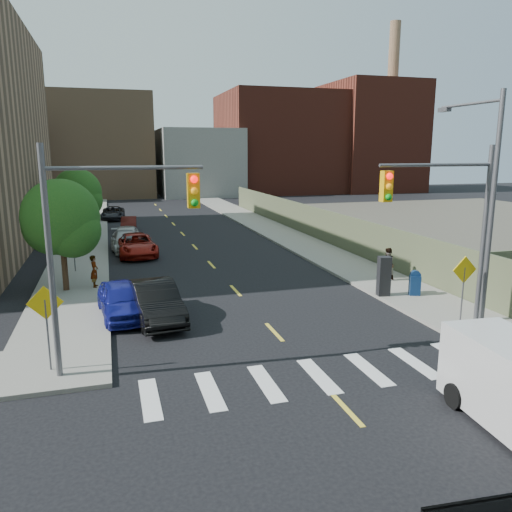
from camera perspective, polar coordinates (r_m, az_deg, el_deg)
ground at (r=12.73m, az=14.45°, el=-20.66°), size 160.00×160.00×0.00m
sidewalk_nw at (r=51.07m, az=-18.60°, el=3.76°), size 3.50×73.00×0.15m
sidewalk_ne at (r=52.79m, az=-1.52°, el=4.62°), size 3.50×73.00×0.15m
fence_north at (r=40.53m, az=5.99°, el=4.02°), size 0.12×44.00×2.50m
gravel_lot at (r=52.11m, az=24.16°, el=3.44°), size 36.00×42.00×0.06m
bg_bldg_midwest at (r=81.09m, az=-17.04°, el=11.92°), size 14.00×16.00×15.00m
bg_bldg_center at (r=80.30m, az=-6.73°, el=10.57°), size 12.00×16.00×10.00m
bg_bldg_east at (r=85.73m, az=2.47°, el=12.73°), size 18.00×18.00×16.00m
bg_bldg_fareast at (r=90.43m, az=12.79°, el=13.04°), size 14.00×16.00×18.00m
smokestack at (r=92.69m, az=15.19°, el=15.99°), size 1.80×1.80×28.00m
signal_nw at (r=15.25m, az=-17.07°, el=2.91°), size 4.59×0.30×7.00m
signal_ne at (r=19.27m, az=21.38°, el=4.40°), size 4.59×0.30×7.00m
streetlight_ne at (r=21.30m, az=24.79°, el=6.64°), size 0.25×3.70×9.00m
warn_sign_nw at (r=16.43m, az=-22.89°, el=-5.98°), size 1.06×0.06×2.83m
warn_sign_ne at (r=20.85m, az=22.67°, el=-2.28°), size 1.06×0.06×2.83m
warn_sign_midwest at (r=29.54m, az=-20.19°, el=1.87°), size 1.06×0.06×2.83m
tree_west_near at (r=25.44m, az=-21.39°, el=3.65°), size 3.66×3.64×5.52m
tree_west_far at (r=40.33m, az=-19.73°, el=6.53°), size 3.66×3.64×5.52m
parked_car_blue at (r=21.43m, az=-15.10°, el=-4.86°), size 2.20×4.51×1.48m
parked_car_black at (r=20.73m, az=-11.44°, el=-5.11°), size 2.15×4.94×1.58m
parked_car_red at (r=33.76m, az=-13.54°, el=1.25°), size 2.71×5.33×1.44m
parked_car_silver at (r=35.52m, az=-14.60°, el=1.65°), size 2.23×4.81×1.36m
parked_car_white at (r=36.73m, az=-14.60°, el=2.14°), size 2.29×4.75×1.56m
parked_car_maroon at (r=44.45m, az=-14.32°, el=3.57°), size 1.53×3.78×1.22m
parked_car_grey at (r=52.30m, az=-16.04°, el=4.74°), size 2.49×4.86×1.31m
mailbox at (r=24.50m, az=17.70°, el=-2.96°), size 0.58×0.51×1.18m
payphone at (r=23.94m, az=14.41°, el=-2.24°), size 0.62×0.54×1.85m
pedestrian_west at (r=25.95m, az=-17.99°, el=-1.65°), size 0.42×0.61×1.60m
pedestrian_east at (r=26.85m, az=14.77°, el=-0.90°), size 0.99×0.87×1.71m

